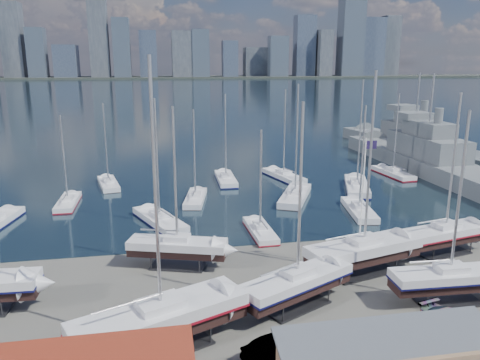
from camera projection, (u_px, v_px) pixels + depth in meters
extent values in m
plane|color=#605E59|center=(308.00, 287.00, 39.33)|extent=(1400.00, 1400.00, 0.00)
cube|color=#182B39|center=(169.00, 90.00, 335.09)|extent=(1400.00, 600.00, 0.40)
cube|color=#2D332D|center=(162.00, 77.00, 582.80)|extent=(1400.00, 80.00, 2.20)
cube|color=#595E66|center=(13.00, 40.00, 542.10)|extent=(22.49, 24.47, 83.83)
cube|color=#3D4756|center=(37.00, 53.00, 543.35)|extent=(19.55, 21.83, 55.97)
cube|color=#475166|center=(67.00, 61.00, 557.05)|extent=(26.03, 30.49, 37.14)
cube|color=#595E66|center=(99.00, 39.00, 546.93)|extent=(21.60, 16.58, 87.63)
cube|color=#3D4756|center=(122.00, 48.00, 555.24)|extent=(19.42, 28.42, 67.60)
cube|color=#475166|center=(148.00, 54.00, 565.30)|extent=(20.24, 23.80, 54.09)
cube|color=#595E66|center=(182.00, 54.00, 569.40)|extent=(24.62, 19.72, 54.00)
cube|color=#3D4756|center=(200.00, 53.00, 571.33)|extent=(20.75, 17.93, 55.97)
cube|color=#475166|center=(230.00, 59.00, 577.73)|extent=(18.36, 16.25, 43.03)
cube|color=#595E66|center=(255.00, 62.00, 603.04)|extent=(28.49, 22.03, 35.69)
cube|color=#3D4756|center=(278.00, 56.00, 588.95)|extent=(23.34, 17.87, 49.11)
cube|color=#475166|center=(304.00, 46.00, 606.78)|extent=(25.35, 19.79, 75.95)
cube|color=#595E66|center=(323.00, 53.00, 606.92)|extent=(17.00, 27.45, 57.67)
cube|color=#3D4756|center=(351.00, 34.00, 607.53)|extent=(29.28, 24.05, 106.04)
cube|color=#475166|center=(370.00, 47.00, 626.04)|extent=(30.82, 28.37, 74.41)
cube|color=#595E66|center=(390.00, 46.00, 632.69)|extent=(21.74, 17.03, 77.48)
cube|color=#2D2D33|center=(163.00, 348.00, 30.82)|extent=(7.05, 5.26, 0.16)
cube|color=black|center=(162.00, 326.00, 30.43)|extent=(11.80, 7.21, 0.93)
cube|color=silver|center=(161.00, 314.00, 30.20)|extent=(11.99, 7.66, 0.93)
cube|color=maroon|center=(161.00, 320.00, 30.31)|extent=(12.11, 7.74, 0.19)
cube|color=silver|center=(160.00, 304.00, 30.03)|extent=(3.46, 2.96, 0.50)
cylinder|color=#B2B2B7|center=(155.00, 189.00, 28.18)|extent=(0.22, 0.22, 15.74)
cube|color=#2D2D33|center=(178.00, 266.00, 43.25)|extent=(5.40, 3.68, 0.16)
cube|color=black|center=(178.00, 251.00, 42.89)|extent=(9.22, 4.80, 0.72)
cube|color=silver|center=(177.00, 244.00, 42.72)|extent=(9.33, 5.16, 0.72)
cube|color=silver|center=(177.00, 238.00, 42.57)|extent=(2.60, 2.13, 0.50)
cylinder|color=#B2B2B7|center=(175.00, 176.00, 41.16)|extent=(0.22, 0.22, 12.14)
cube|color=#2D2D33|center=(296.00, 306.00, 36.14)|extent=(5.82, 4.55, 0.16)
cube|color=black|center=(297.00, 288.00, 35.77)|extent=(9.63, 6.39, 0.77)
cube|color=silver|center=(297.00, 279.00, 35.58)|extent=(9.81, 6.75, 0.77)
cube|color=#0D0E44|center=(297.00, 283.00, 35.67)|extent=(9.91, 6.82, 0.15)
cube|color=silver|center=(298.00, 271.00, 35.43)|extent=(2.88, 2.53, 0.50)
cylinder|color=#B2B2B7|center=(300.00, 192.00, 33.91)|extent=(0.22, 0.22, 13.00)
cube|color=#2D2D33|center=(362.00, 272.00, 42.02)|extent=(6.55, 4.23, 0.16)
cube|color=black|center=(363.00, 256.00, 41.64)|extent=(11.28, 5.36, 0.88)
cube|color=silver|center=(364.00, 247.00, 41.43)|extent=(11.40, 5.81, 0.88)
cube|color=silver|center=(365.00, 239.00, 41.26)|extent=(3.13, 2.49, 0.50)
cylinder|color=#B2B2B7|center=(370.00, 160.00, 39.53)|extent=(0.22, 0.22, 14.82)
cube|color=#2D2D33|center=(447.00, 301.00, 36.91)|extent=(5.15, 2.52, 0.16)
cube|color=black|center=(449.00, 284.00, 36.55)|extent=(9.28, 2.56, 0.74)
cube|color=silver|center=(450.00, 275.00, 36.38)|extent=(9.30, 2.95, 0.74)
cube|color=#0D0E44|center=(450.00, 279.00, 36.46)|extent=(9.39, 2.98, 0.15)
cube|color=silver|center=(451.00, 268.00, 36.23)|extent=(2.36, 1.64, 0.50)
cylinder|color=#B2B2B7|center=(460.00, 194.00, 34.78)|extent=(0.22, 0.22, 12.42)
cube|color=#2D2D33|center=(443.00, 253.00, 46.32)|extent=(5.69, 3.51, 0.16)
cube|color=black|center=(445.00, 238.00, 45.95)|extent=(9.90, 4.31, 0.77)
cube|color=silver|center=(446.00, 231.00, 45.76)|extent=(9.99, 4.70, 0.77)
cube|color=maroon|center=(445.00, 234.00, 45.85)|extent=(10.09, 4.75, 0.15)
cube|color=silver|center=(446.00, 225.00, 45.61)|extent=(2.70, 2.10, 0.50)
cylinder|color=#B2B2B7|center=(453.00, 162.00, 44.09)|extent=(0.22, 0.22, 13.00)
cube|color=black|center=(68.00, 207.00, 62.12)|extent=(2.03, 8.29, 0.66)
cube|color=silver|center=(68.00, 202.00, 61.95)|extent=(2.38, 8.29, 0.66)
cube|color=maroon|center=(68.00, 204.00, 62.03)|extent=(2.40, 8.37, 0.13)
cube|color=silver|center=(68.00, 198.00, 61.81)|extent=(1.41, 2.08, 0.50)
cylinder|color=#B2B2B7|center=(64.00, 158.00, 60.52)|extent=(0.22, 0.22, 11.17)
cube|color=black|center=(109.00, 188.00, 71.54)|extent=(3.78, 9.00, 0.70)
cube|color=silver|center=(109.00, 184.00, 71.37)|extent=(4.14, 9.07, 0.70)
cube|color=silver|center=(108.00, 180.00, 71.22)|extent=(1.88, 2.44, 0.50)
cylinder|color=#B2B2B7|center=(106.00, 143.00, 69.85)|extent=(0.22, 0.22, 11.83)
cube|color=black|center=(160.00, 226.00, 54.98)|extent=(6.09, 10.26, 0.81)
cube|color=silver|center=(160.00, 219.00, 54.78)|extent=(6.49, 10.42, 0.81)
cube|color=#0D0E44|center=(160.00, 222.00, 54.87)|extent=(6.55, 10.53, 0.16)
cube|color=silver|center=(159.00, 214.00, 54.62)|extent=(2.54, 2.98, 0.50)
cylinder|color=#B2B2B7|center=(157.00, 159.00, 53.03)|extent=(0.22, 0.22, 13.65)
cube|color=black|center=(196.00, 203.00, 63.84)|extent=(3.72, 8.89, 0.69)
cube|color=silver|center=(195.00, 198.00, 63.67)|extent=(4.08, 8.96, 0.69)
cube|color=silver|center=(195.00, 194.00, 63.53)|extent=(1.85, 2.41, 0.50)
cylinder|color=#B2B2B7|center=(194.00, 154.00, 62.17)|extent=(0.22, 0.22, 11.69)
cube|color=black|center=(226.00, 183.00, 74.40)|extent=(2.58, 9.63, 0.76)
cube|color=silver|center=(226.00, 179.00, 74.21)|extent=(2.98, 9.64, 0.76)
cube|color=#0D0E44|center=(226.00, 181.00, 74.30)|extent=(3.01, 9.73, 0.15)
cube|color=silver|center=(226.00, 175.00, 74.06)|extent=(1.68, 2.44, 0.50)
cylinder|color=#B2B2B7|center=(225.00, 136.00, 72.55)|extent=(0.22, 0.22, 12.90)
cube|color=black|center=(260.00, 236.00, 51.73)|extent=(2.09, 8.05, 0.64)
cube|color=silver|center=(260.00, 230.00, 51.57)|extent=(2.43, 8.06, 0.64)
cube|color=maroon|center=(260.00, 233.00, 51.64)|extent=(2.45, 8.14, 0.13)
cube|color=silver|center=(260.00, 225.00, 51.43)|extent=(1.39, 2.03, 0.50)
cylinder|color=#B2B2B7|center=(261.00, 180.00, 50.18)|extent=(0.22, 0.22, 10.82)
cube|color=black|center=(295.00, 202.00, 64.73)|extent=(7.10, 10.93, 0.87)
cube|color=silver|center=(295.00, 196.00, 64.51)|extent=(7.51, 11.13, 0.87)
cube|color=silver|center=(295.00, 191.00, 64.35)|extent=(2.84, 3.25, 0.50)
cylinder|color=#B2B2B7|center=(297.00, 140.00, 62.62)|extent=(0.22, 0.22, 14.71)
cube|color=black|center=(283.00, 180.00, 76.43)|extent=(4.83, 10.24, 0.80)
cube|color=silver|center=(284.00, 176.00, 76.24)|extent=(5.23, 10.35, 0.80)
cube|color=#0D0E44|center=(284.00, 178.00, 76.32)|extent=(5.29, 10.45, 0.16)
cube|color=silver|center=(284.00, 172.00, 76.08)|extent=(2.25, 2.84, 0.50)
cylinder|color=#B2B2B7|center=(285.00, 132.00, 74.51)|extent=(0.22, 0.22, 13.46)
cube|color=black|center=(359.00, 215.00, 58.76)|extent=(3.81, 9.57, 0.75)
cube|color=silver|center=(359.00, 210.00, 58.58)|extent=(4.20, 9.64, 0.75)
cube|color=silver|center=(359.00, 205.00, 58.43)|extent=(1.95, 2.57, 0.50)
cylinder|color=#B2B2B7|center=(362.00, 157.00, 56.96)|extent=(0.22, 0.22, 12.59)
cube|color=black|center=(356.00, 192.00, 69.80)|extent=(6.32, 11.40, 0.89)
cube|color=silver|center=(357.00, 186.00, 69.58)|extent=(6.76, 11.56, 0.89)
cube|color=#0D0E44|center=(357.00, 189.00, 69.68)|extent=(6.83, 11.67, 0.18)
cube|color=silver|center=(357.00, 181.00, 69.41)|extent=(2.72, 3.26, 0.50)
cylinder|color=#B2B2B7|center=(360.00, 133.00, 67.64)|extent=(0.22, 0.22, 15.07)
cube|color=black|center=(393.00, 177.00, 78.42)|extent=(3.09, 9.63, 0.76)
cube|color=silver|center=(393.00, 173.00, 78.24)|extent=(3.49, 9.66, 0.76)
cube|color=maroon|center=(393.00, 175.00, 78.33)|extent=(3.52, 9.76, 0.15)
cube|color=silver|center=(393.00, 169.00, 78.09)|extent=(1.80, 2.50, 0.50)
cylinder|color=#B2B2B7|center=(396.00, 133.00, 76.60)|extent=(0.22, 0.22, 12.77)
cube|color=slate|center=(425.00, 168.00, 81.74)|extent=(7.79, 48.39, 4.35)
cube|color=slate|center=(427.00, 146.00, 80.77)|extent=(6.21, 16.94, 3.60)
cube|color=slate|center=(429.00, 128.00, 80.05)|extent=(4.65, 9.68, 2.40)
cube|color=slate|center=(415.00, 116.00, 84.25)|extent=(5.42, 4.84, 1.20)
cylinder|color=#B2B2B7|center=(432.00, 98.00, 78.79)|extent=(0.30, 0.30, 8.00)
cube|color=slate|center=(413.00, 150.00, 99.16)|extent=(13.30, 46.02, 4.09)
cube|color=slate|center=(415.00, 132.00, 98.23)|extent=(7.90, 16.55, 3.60)
cube|color=slate|center=(416.00, 118.00, 97.50)|extent=(5.54, 9.59, 2.40)
cube|color=slate|center=(403.00, 108.00, 101.28)|extent=(5.65, 5.19, 1.20)
cylinder|color=#B2B2B7|center=(418.00, 92.00, 96.24)|extent=(0.30, 0.30, 8.00)
imported|color=gray|center=(279.00, 350.00, 29.42)|extent=(5.01, 2.74, 1.57)
imported|color=gray|center=(350.00, 350.00, 29.49)|extent=(2.56, 5.21, 1.42)
imported|color=gray|center=(457.00, 327.00, 31.95)|extent=(3.51, 5.88, 1.60)
cylinder|color=white|center=(362.00, 206.00, 41.22)|extent=(0.12, 0.12, 12.15)
cube|color=#1C123B|center=(371.00, 145.00, 39.98)|extent=(1.01, 0.05, 0.71)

